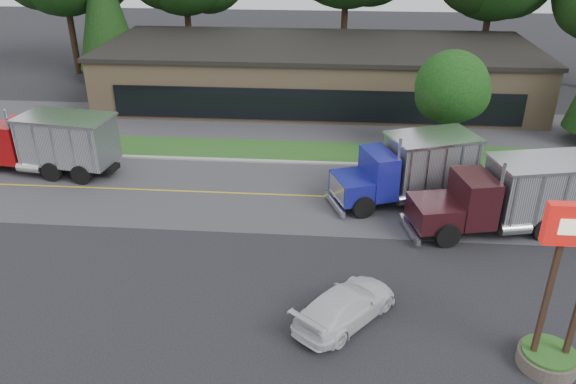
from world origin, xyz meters
name	(u,v)px	position (x,y,z in m)	size (l,w,h in m)	color
ground	(240,301)	(0.00, 0.00, 0.00)	(140.00, 140.00, 0.00)	#2D2D32
road	(267,195)	(0.00, 9.00, 0.00)	(60.00, 8.00, 0.02)	#4B4B4F
center_line	(267,195)	(0.00, 9.00, 0.00)	(60.00, 0.12, 0.01)	gold
curb	(276,162)	(0.00, 13.20, 0.00)	(60.00, 0.30, 0.12)	#9E9E99
grass_verge	(279,151)	(0.00, 15.00, 0.00)	(60.00, 3.40, 0.03)	#234F1B
far_parking	(285,124)	(0.00, 20.00, 0.00)	(60.00, 7.00, 0.02)	#4B4B4F
strip_mall	(318,74)	(2.00, 26.00, 2.00)	(32.00, 12.00, 4.00)	#9E8260
bilo_sign	(559,316)	(10.50, -2.50, 2.02)	(2.20, 1.90, 5.95)	#6B6054
evergreen_left	(103,3)	(-16.00, 30.00, 6.48)	(5.18, 5.18, 11.78)	#382619
tree_verge	(452,91)	(10.07, 15.05, 4.06)	(4.48, 4.21, 6.39)	#382619
dump_truck_red	(50,142)	(-12.39, 10.92, 1.81)	(8.78, 3.72, 3.36)	black
dump_truck_blue	(412,167)	(7.34, 9.10, 1.80)	(7.57, 4.85, 3.36)	black
dump_truck_maroon	(522,193)	(11.98, 6.56, 1.81)	(9.31, 4.37, 3.36)	black
rally_car	(346,305)	(3.96, -0.76, 0.65)	(1.83, 4.50, 1.31)	silver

